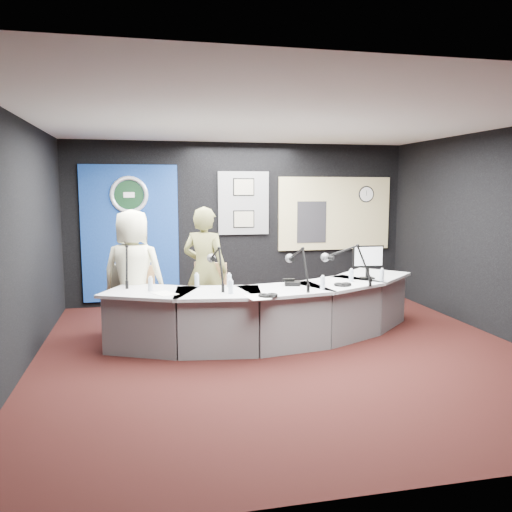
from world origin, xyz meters
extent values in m
plane|color=black|center=(0.00, 0.00, 0.00)|extent=(6.00, 6.00, 0.00)
cube|color=silver|center=(0.00, 0.00, 2.80)|extent=(6.00, 6.00, 0.02)
cube|color=black|center=(0.00, 3.00, 1.40)|extent=(6.00, 0.02, 2.80)
cube|color=black|center=(0.00, -3.00, 1.40)|extent=(6.00, 0.02, 2.80)
cube|color=black|center=(-3.00, 0.00, 1.40)|extent=(0.02, 6.00, 2.80)
cube|color=black|center=(3.00, 0.00, 1.40)|extent=(0.02, 6.00, 2.80)
cube|color=navy|center=(-1.90, 2.97, 1.25)|extent=(1.60, 0.05, 2.30)
torus|color=silver|center=(-1.90, 2.93, 1.90)|extent=(0.63, 0.07, 0.63)
cylinder|color=black|center=(-1.90, 2.94, 1.90)|extent=(0.48, 0.01, 0.48)
cube|color=slate|center=(0.05, 2.97, 1.75)|extent=(0.90, 0.04, 1.10)
cube|color=gray|center=(0.05, 2.94, 2.03)|extent=(0.34, 0.02, 0.27)
cube|color=gray|center=(0.05, 2.94, 1.47)|extent=(0.34, 0.02, 0.27)
cube|color=tan|center=(1.75, 2.97, 1.55)|extent=(2.12, 0.06, 1.32)
cube|color=beige|center=(1.75, 2.96, 1.55)|extent=(2.00, 0.02, 1.20)
cube|color=black|center=(1.30, 2.94, 1.40)|extent=(0.55, 0.02, 0.75)
cylinder|color=white|center=(2.35, 2.94, 1.90)|extent=(0.28, 0.01, 0.28)
cube|color=slate|center=(-1.90, 1.29, 0.62)|extent=(0.51, 0.20, 0.70)
imported|color=#EDEABD|center=(-1.83, 1.05, 0.87)|extent=(0.97, 0.78, 1.74)
imported|color=olive|center=(-0.86, 1.10, 0.88)|extent=(0.77, 0.69, 1.76)
cube|color=black|center=(1.37, 0.68, 1.07)|extent=(0.43, 0.05, 0.29)
cube|color=black|center=(0.21, 0.43, 0.78)|extent=(0.23, 0.20, 0.05)
torus|color=black|center=(0.84, 0.26, 0.77)|extent=(0.23, 0.23, 0.04)
torus|color=black|center=(-0.27, -0.20, 0.77)|extent=(0.22, 0.22, 0.04)
cube|color=white|center=(-1.45, 0.24, 0.75)|extent=(0.34, 0.37, 0.00)
cube|color=white|center=(-0.40, -0.20, 0.75)|extent=(0.29, 0.37, 0.00)
camera|label=1|loc=(-1.67, -5.92, 2.01)|focal=36.00mm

